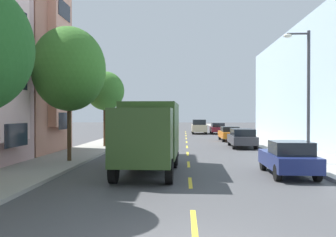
{
  "coord_description": "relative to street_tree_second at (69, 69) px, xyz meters",
  "views": [
    {
      "loc": [
        -0.24,
        -6.53,
        2.61
      ],
      "look_at": [
        -1.54,
        22.13,
        2.29
      ],
      "focal_mm": 37.81,
      "sensor_mm": 36.0,
      "label": 1
    }
  ],
  "objects": [
    {
      "name": "parked_wagon_burgundy",
      "position": [
        10.69,
        29.28,
        -4.25
      ],
      "size": [
        1.84,
        4.71,
        1.5
      ],
      "color": "maroon",
      "rests_on": "ground_plane"
    },
    {
      "name": "street_lamp",
      "position": [
        12.35,
        -0.38,
        -1.0
      ],
      "size": [
        1.35,
        0.28,
        6.74
      ],
      "color": "#38383D",
      "rests_on": "sidewalk_right"
    },
    {
      "name": "sidewalk_right",
      "position": [
        13.5,
        15.84,
        -4.98
      ],
      "size": [
        3.2,
        120.0,
        0.14
      ],
      "primitive_type": "cube",
      "color": "#99968E",
      "rests_on": "ground_plane"
    },
    {
      "name": "moving_champagne_sedan",
      "position": [
        8.2,
        29.52,
        -4.06
      ],
      "size": [
        1.95,
        4.8,
        1.93
      ],
      "color": "tan",
      "rests_on": "ground_plane"
    },
    {
      "name": "parked_wagon_red",
      "position": [
        2.18,
        27.93,
        -4.25
      ],
      "size": [
        1.83,
        4.7,
        1.5
      ],
      "color": "#AD1E1E",
      "rests_on": "ground_plane"
    },
    {
      "name": "parked_hatchback_sky",
      "position": [
        2.16,
        17.99,
        -4.29
      ],
      "size": [
        1.84,
        4.04,
        1.5
      ],
      "color": "#7A9EC6",
      "rests_on": "ground_plane"
    },
    {
      "name": "sidewalk_left",
      "position": [
        -0.7,
        15.84,
        -4.98
      ],
      "size": [
        3.2,
        120.0,
        0.14
      ],
      "primitive_type": "cube",
      "color": "#99968E",
      "rests_on": "ground_plane"
    },
    {
      "name": "parked_wagon_black",
      "position": [
        2.1,
        40.16,
        -4.25
      ],
      "size": [
        1.83,
        4.71,
        1.5
      ],
      "color": "black",
      "rests_on": "ground_plane"
    },
    {
      "name": "parked_sedan_orange",
      "position": [
        10.67,
        16.52,
        -4.3
      ],
      "size": [
        1.87,
        4.53,
        1.43
      ],
      "color": "orange",
      "rests_on": "ground_plane"
    },
    {
      "name": "lane_centerline_dashes",
      "position": [
        6.4,
        12.34,
        -5.05
      ],
      "size": [
        0.14,
        47.2,
        0.01
      ],
      "color": "yellow",
      "rests_on": "ground_plane"
    },
    {
      "name": "parked_suv_teal",
      "position": [
        2.05,
        9.64,
        -4.06
      ],
      "size": [
        1.98,
        4.81,
        1.93
      ],
      "color": "#195B60",
      "rests_on": "ground_plane"
    },
    {
      "name": "parked_hatchback_navy",
      "position": [
        10.6,
        -3.46,
        -4.29
      ],
      "size": [
        1.81,
        4.03,
        1.5
      ],
      "color": "navy",
      "rests_on": "ground_plane"
    },
    {
      "name": "parked_wagon_charcoal",
      "position": [
        10.73,
        9.44,
        -4.25
      ],
      "size": [
        1.91,
        4.73,
        1.5
      ],
      "color": "#333338",
      "rests_on": "ground_plane"
    },
    {
      "name": "ground_plane",
      "position": [
        6.4,
        17.84,
        -5.05
      ],
      "size": [
        160.0,
        160.0,
        0.0
      ],
      "primitive_type": "plane",
      "color": "#424244"
    },
    {
      "name": "street_tree_third",
      "position": [
        0.0,
        8.65,
        -0.61
      ],
      "size": [
        2.98,
        2.98,
        5.84
      ],
      "color": "#47331E",
      "rests_on": "sidewalk_left"
    },
    {
      "name": "delivery_box_truck",
      "position": [
        4.6,
        -2.55,
        -3.23
      ],
      "size": [
        2.53,
        7.32,
        3.16
      ],
      "color": "#2D471E",
      "rests_on": "ground_plane"
    },
    {
      "name": "street_tree_second",
      "position": [
        0.0,
        0.0,
        0.0
      ],
      "size": [
        3.9,
        3.9,
        7.17
      ],
      "color": "#47331E",
      "rests_on": "sidewalk_left"
    }
  ]
}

